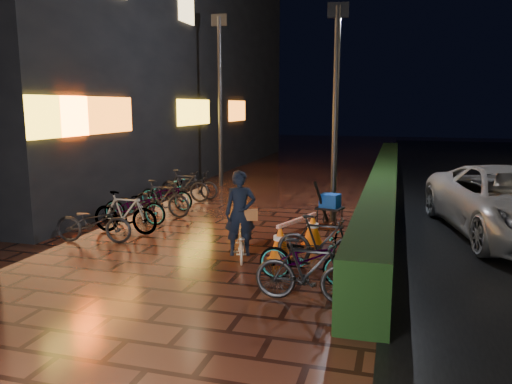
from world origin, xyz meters
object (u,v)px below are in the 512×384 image
(traffic_barrier, at_px, (297,235))
(cart_assembly, at_px, (329,202))
(van, at_px, (512,203))
(cyclist, at_px, (240,227))

(traffic_barrier, distance_m, cart_assembly, 2.32)
(van, xyz_separation_m, traffic_barrier, (-4.26, -2.28, -0.44))
(traffic_barrier, xyz_separation_m, cart_assembly, (0.32, 2.28, 0.24))
(cyclist, bearing_deg, cart_assembly, 68.52)
(cart_assembly, bearing_deg, van, -0.10)
(van, xyz_separation_m, cyclist, (-5.17, -3.11, -0.14))
(van, height_order, traffic_barrier, van)
(van, bearing_deg, traffic_barrier, -162.98)
(traffic_barrier, bearing_deg, van, 28.10)
(cart_assembly, bearing_deg, traffic_barrier, -98.01)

